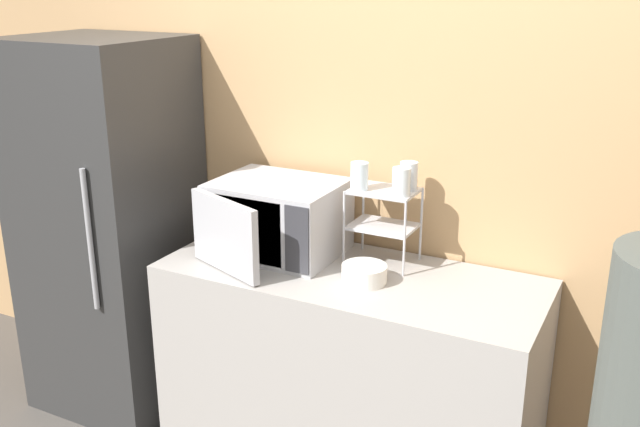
# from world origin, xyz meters

# --- Properties ---
(wall_back) EXTENTS (8.00, 0.06, 2.60)m
(wall_back) POSITION_xyz_m (0.00, 0.68, 1.30)
(wall_back) COLOR tan
(wall_back) RESTS_ON ground_plane
(counter) EXTENTS (1.54, 0.64, 0.92)m
(counter) POSITION_xyz_m (0.00, 0.32, 0.46)
(counter) COLOR #9E9993
(counter) RESTS_ON ground_plane
(microwave) EXTENTS (0.53, 0.58, 0.31)m
(microwave) POSITION_xyz_m (-0.38, 0.38, 1.08)
(microwave) COLOR #ADADB2
(microwave) RESTS_ON counter
(dish_rack) EXTENTS (0.27, 0.20, 0.32)m
(dish_rack) POSITION_xyz_m (0.07, 0.48, 1.15)
(dish_rack) COLOR #B2B2B7
(dish_rack) RESTS_ON counter
(glass_front_left) EXTENTS (0.07, 0.07, 0.11)m
(glass_front_left) POSITION_xyz_m (-0.02, 0.44, 1.30)
(glass_front_left) COLOR silver
(glass_front_left) RESTS_ON dish_rack
(glass_back_right) EXTENTS (0.07, 0.07, 0.11)m
(glass_back_right) POSITION_xyz_m (0.15, 0.53, 1.30)
(glass_back_right) COLOR silver
(glass_back_right) RESTS_ON dish_rack
(glass_front_right) EXTENTS (0.07, 0.07, 0.11)m
(glass_front_right) POSITION_xyz_m (0.16, 0.44, 1.30)
(glass_front_right) COLOR silver
(glass_front_right) RESTS_ON dish_rack
(bowl) EXTENTS (0.18, 0.18, 0.07)m
(bowl) POSITION_xyz_m (0.09, 0.26, 0.96)
(bowl) COLOR silver
(bowl) RESTS_ON counter
(refrigerator) EXTENTS (0.71, 0.67, 1.80)m
(refrigerator) POSITION_xyz_m (-1.27, 0.32, 0.90)
(refrigerator) COLOR #2D2D2D
(refrigerator) RESTS_ON ground_plane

